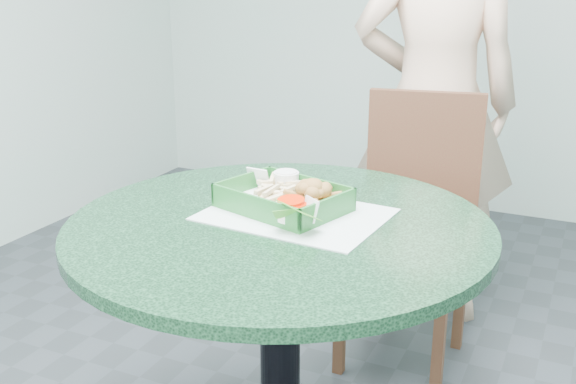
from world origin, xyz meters
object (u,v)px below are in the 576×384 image
at_px(cafe_table, 280,295).
at_px(food_basket, 283,210).
at_px(sauce_ramekin, 276,186).
at_px(diner_person, 437,75).
at_px(dining_chair, 414,211).
at_px(crab_sandwich, 314,199).

distance_m(cafe_table, food_basket, 0.20).
xyz_separation_m(food_basket, sauce_ramekin, (-0.06, 0.07, 0.03)).
bearing_deg(diner_person, cafe_table, 72.55).
bearing_deg(sauce_ramekin, cafe_table, -60.99).
height_order(dining_chair, food_basket, dining_chair).
bearing_deg(sauce_ramekin, crab_sandwich, -21.40).
bearing_deg(diner_person, crab_sandwich, 74.59).
bearing_deg(food_basket, crab_sandwich, 19.05).
relative_size(cafe_table, diner_person, 0.51).
relative_size(diner_person, sauce_ramekin, 29.55).
distance_m(diner_person, sauce_ramekin, 1.05).
bearing_deg(dining_chair, diner_person, 85.64).
height_order(food_basket, crab_sandwich, crab_sandwich).
xyz_separation_m(diner_person, sauce_ramekin, (-0.15, -1.03, -0.15)).
distance_m(dining_chair, diner_person, 0.54).
xyz_separation_m(cafe_table, crab_sandwich, (0.04, 0.10, 0.22)).
bearing_deg(food_basket, dining_chair, 80.61).
height_order(cafe_table, dining_chair, dining_chair).
bearing_deg(dining_chair, crab_sandwich, -103.73).
height_order(cafe_table, sauce_ramekin, sauce_ramekin).
height_order(cafe_table, crab_sandwich, crab_sandwich).
relative_size(crab_sandwich, sauce_ramekin, 1.87).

